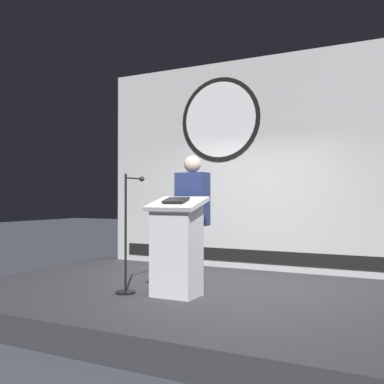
# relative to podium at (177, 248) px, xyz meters

# --- Properties ---
(ground_plane) EXTENTS (40.00, 40.00, 0.00)m
(ground_plane) POSITION_rel_podium_xyz_m (0.19, 0.48, -0.87)
(ground_plane) COLOR #383D47
(stage_platform) EXTENTS (6.40, 4.00, 0.30)m
(stage_platform) POSITION_rel_podium_xyz_m (0.19, 0.48, -0.72)
(stage_platform) COLOR #333338
(stage_platform) RESTS_ON ground
(banner_display) EXTENTS (5.49, 0.12, 3.45)m
(banner_display) POSITION_rel_podium_xyz_m (0.17, 2.33, 1.16)
(banner_display) COLOR silver
(banner_display) RESTS_ON stage_platform
(podium) EXTENTS (0.64, 0.50, 1.18)m
(podium) POSITION_rel_podium_xyz_m (0.00, 0.00, 0.00)
(podium) COLOR silver
(podium) RESTS_ON stage_platform
(speaker_person) EXTENTS (0.40, 0.26, 1.71)m
(speaker_person) POSITION_rel_podium_xyz_m (-0.04, 0.48, 0.30)
(speaker_person) COLOR black
(speaker_person) RESTS_ON stage_platform
(microphone_stand) EXTENTS (0.24, 0.51, 1.46)m
(microphone_stand) POSITION_rel_podium_xyz_m (-0.63, -0.10, -0.06)
(microphone_stand) COLOR black
(microphone_stand) RESTS_ON stage_platform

